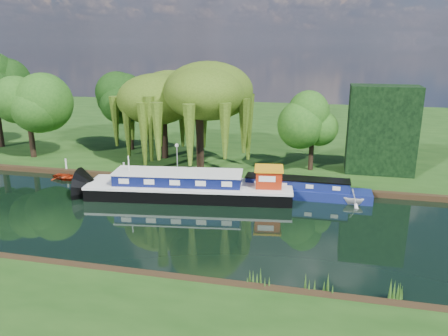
% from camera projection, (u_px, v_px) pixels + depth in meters
% --- Properties ---
extents(ground, '(120.00, 120.00, 0.00)m').
position_uv_depth(ground, '(125.00, 215.00, 31.96)').
color(ground, black).
extents(far_bank, '(120.00, 52.00, 0.45)m').
position_uv_depth(far_bank, '(226.00, 127.00, 63.72)').
color(far_bank, '#173B10').
rests_on(far_bank, ground).
extents(dutch_barge, '(16.85, 5.86, 3.48)m').
position_uv_depth(dutch_barge, '(191.00, 187.00, 35.32)').
color(dutch_barge, black).
rests_on(dutch_barge, ground).
extents(narrowboat, '(11.80, 1.98, 1.72)m').
position_uv_depth(narrowboat, '(297.00, 189.00, 35.53)').
color(narrowboat, navy).
rests_on(narrowboat, ground).
extents(red_dinghy, '(3.16, 2.58, 0.57)m').
position_uv_depth(red_dinghy, '(66.00, 179.00, 40.21)').
color(red_dinghy, maroon).
rests_on(red_dinghy, ground).
extents(white_cruiser, '(2.55, 2.21, 1.31)m').
position_uv_depth(white_cruiser, '(353.00, 204.00, 34.07)').
color(white_cruiser, silver).
rests_on(white_cruiser, ground).
extents(willow_left, '(7.05, 7.05, 8.44)m').
position_uv_depth(willow_left, '(163.00, 99.00, 44.14)').
color(willow_left, black).
rests_on(willow_left, far_bank).
extents(willow_right, '(7.49, 7.49, 9.12)m').
position_uv_depth(willow_right, '(199.00, 100.00, 39.71)').
color(willow_right, black).
rests_on(willow_right, far_bank).
extents(tree_far_left, '(5.20, 5.20, 8.38)m').
position_uv_depth(tree_far_left, '(27.00, 103.00, 44.56)').
color(tree_far_left, black).
rests_on(tree_far_left, far_bank).
extents(tree_far_mid, '(4.80, 4.80, 7.86)m').
position_uv_depth(tree_far_mid, '(129.00, 101.00, 47.89)').
color(tree_far_mid, black).
rests_on(tree_far_mid, far_bank).
extents(tree_far_right, '(3.91, 3.91, 6.40)m').
position_uv_depth(tree_far_right, '(313.00, 124.00, 40.35)').
color(tree_far_right, black).
rests_on(tree_far_right, far_bank).
extents(conifer_hedge, '(6.00, 3.00, 8.00)m').
position_uv_depth(conifer_hedge, '(382.00, 130.00, 39.75)').
color(conifer_hedge, black).
rests_on(conifer_hedge, far_bank).
extents(lamppost, '(0.36, 0.36, 2.56)m').
position_uv_depth(lamppost, '(177.00, 150.00, 41.00)').
color(lamppost, silver).
rests_on(lamppost, far_bank).
extents(mooring_posts, '(19.16, 0.16, 1.00)m').
position_uv_depth(mooring_posts, '(160.00, 170.00, 39.66)').
color(mooring_posts, silver).
rests_on(mooring_posts, far_bank).
extents(reeds_near, '(33.70, 1.50, 1.10)m').
position_uv_depth(reeds_near, '(182.00, 269.00, 23.24)').
color(reeds_near, '#265015').
rests_on(reeds_near, ground).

